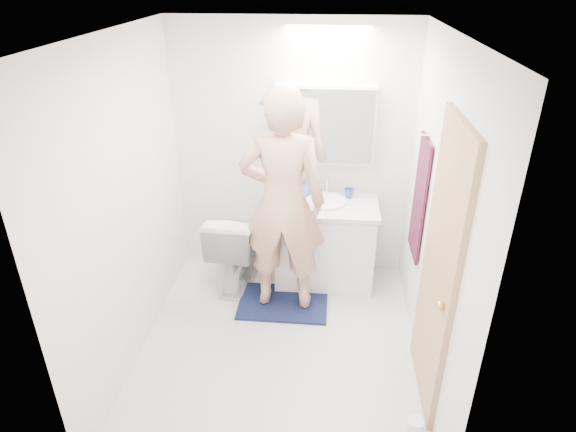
# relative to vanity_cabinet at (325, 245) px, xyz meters

# --- Properties ---
(floor) EXTENTS (2.50, 2.50, 0.00)m
(floor) POSITION_rel_vanity_cabinet_xyz_m (-0.34, -0.96, -0.39)
(floor) COLOR silver
(floor) RESTS_ON ground
(ceiling) EXTENTS (2.50, 2.50, 0.00)m
(ceiling) POSITION_rel_vanity_cabinet_xyz_m (-0.34, -0.96, 2.01)
(ceiling) COLOR white
(ceiling) RESTS_ON floor
(wall_back) EXTENTS (2.50, 0.00, 2.50)m
(wall_back) POSITION_rel_vanity_cabinet_xyz_m (-0.34, 0.29, 0.81)
(wall_back) COLOR white
(wall_back) RESTS_ON floor
(wall_front) EXTENTS (2.50, 0.00, 2.50)m
(wall_front) POSITION_rel_vanity_cabinet_xyz_m (-0.34, -2.21, 0.81)
(wall_front) COLOR white
(wall_front) RESTS_ON floor
(wall_left) EXTENTS (0.00, 2.50, 2.50)m
(wall_left) POSITION_rel_vanity_cabinet_xyz_m (-1.44, -0.96, 0.81)
(wall_left) COLOR white
(wall_left) RESTS_ON floor
(wall_right) EXTENTS (0.00, 2.50, 2.50)m
(wall_right) POSITION_rel_vanity_cabinet_xyz_m (0.76, -0.96, 0.81)
(wall_right) COLOR white
(wall_right) RESTS_ON floor
(vanity_cabinet) EXTENTS (0.90, 0.55, 0.78)m
(vanity_cabinet) POSITION_rel_vanity_cabinet_xyz_m (0.00, 0.00, 0.00)
(vanity_cabinet) COLOR white
(vanity_cabinet) RESTS_ON floor
(countertop) EXTENTS (0.95, 0.58, 0.04)m
(countertop) POSITION_rel_vanity_cabinet_xyz_m (0.00, -0.00, 0.41)
(countertop) COLOR white
(countertop) RESTS_ON vanity_cabinet
(sink_basin) EXTENTS (0.36, 0.36, 0.03)m
(sink_basin) POSITION_rel_vanity_cabinet_xyz_m (0.00, 0.03, 0.45)
(sink_basin) COLOR white
(sink_basin) RESTS_ON countertop
(faucet) EXTENTS (0.02, 0.02, 0.16)m
(faucet) POSITION_rel_vanity_cabinet_xyz_m (0.00, 0.22, 0.51)
(faucet) COLOR silver
(faucet) RESTS_ON countertop
(medicine_cabinet) EXTENTS (0.88, 0.14, 0.70)m
(medicine_cabinet) POSITION_rel_vanity_cabinet_xyz_m (-0.04, 0.21, 1.11)
(medicine_cabinet) COLOR white
(medicine_cabinet) RESTS_ON wall_back
(mirror_panel) EXTENTS (0.84, 0.01, 0.66)m
(mirror_panel) POSITION_rel_vanity_cabinet_xyz_m (-0.04, 0.13, 1.11)
(mirror_panel) COLOR silver
(mirror_panel) RESTS_ON medicine_cabinet
(toilet) EXTENTS (0.52, 0.82, 0.79)m
(toilet) POSITION_rel_vanity_cabinet_xyz_m (-0.81, -0.11, 0.01)
(toilet) COLOR white
(toilet) RESTS_ON floor
(bath_rug) EXTENTS (0.80, 0.56, 0.02)m
(bath_rug) POSITION_rel_vanity_cabinet_xyz_m (-0.36, -0.43, -0.38)
(bath_rug) COLOR #161E45
(bath_rug) RESTS_ON floor
(person) EXTENTS (0.71, 0.47, 1.95)m
(person) POSITION_rel_vanity_cabinet_xyz_m (-0.36, -0.43, 0.63)
(person) COLOR tan
(person) RESTS_ON bath_rug
(door) EXTENTS (0.04, 0.80, 2.00)m
(door) POSITION_rel_vanity_cabinet_xyz_m (0.74, -1.31, 0.61)
(door) COLOR #AD7B56
(door) RESTS_ON wall_right
(door_knob) EXTENTS (0.06, 0.06, 0.06)m
(door_knob) POSITION_rel_vanity_cabinet_xyz_m (0.70, -1.61, 0.56)
(door_knob) COLOR gold
(door_knob) RESTS_ON door
(towel) EXTENTS (0.02, 0.42, 1.00)m
(towel) POSITION_rel_vanity_cabinet_xyz_m (0.74, -0.41, 0.71)
(towel) COLOR black
(towel) RESTS_ON wall_right
(towel_hook) EXTENTS (0.07, 0.02, 0.02)m
(towel_hook) POSITION_rel_vanity_cabinet_xyz_m (0.73, -0.41, 1.23)
(towel_hook) COLOR silver
(towel_hook) RESTS_ON wall_right
(soap_bottle_a) EXTENTS (0.13, 0.14, 0.25)m
(soap_bottle_a) POSITION_rel_vanity_cabinet_xyz_m (-0.36, 0.15, 0.56)
(soap_bottle_a) COLOR tan
(soap_bottle_a) RESTS_ON countertop
(soap_bottle_b) EXTENTS (0.11, 0.11, 0.18)m
(soap_bottle_b) POSITION_rel_vanity_cabinet_xyz_m (-0.20, 0.18, 0.52)
(soap_bottle_b) COLOR #597FC0
(soap_bottle_b) RESTS_ON countertop
(toothbrush_cup) EXTENTS (0.11, 0.11, 0.09)m
(toothbrush_cup) POSITION_rel_vanity_cabinet_xyz_m (0.21, 0.16, 0.47)
(toothbrush_cup) COLOR #3D40B7
(toothbrush_cup) RESTS_ON countertop
(toilet_paper_roll) EXTENTS (0.11, 0.11, 0.10)m
(toilet_paper_roll) POSITION_rel_vanity_cabinet_xyz_m (0.64, -1.73, -0.34)
(toilet_paper_roll) COLOR white
(toilet_paper_roll) RESTS_ON floor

